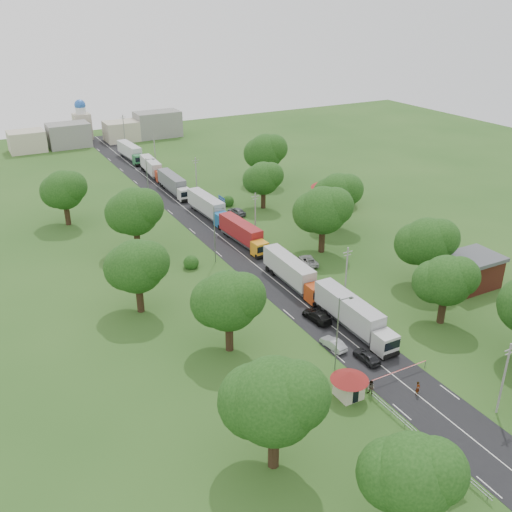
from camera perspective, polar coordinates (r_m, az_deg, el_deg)
ground at (r=88.68m, az=3.25°, el=-3.54°), size 260.00×260.00×0.00m
road at (r=104.46m, az=-2.47°, el=1.04°), size 8.00×200.00×0.04m
boom_barrier at (r=70.67m, az=13.11°, el=-11.54°), size 9.22×0.35×1.18m
guard_booth at (r=66.76m, az=9.32°, el=-12.24°), size 4.40×4.40×3.45m
kiosk at (r=59.46m, az=18.68°, el=-20.15°), size 2.30×2.30×2.41m
guard_rail at (r=63.76m, az=16.51°, el=-17.67°), size 0.10×17.00×1.70m
info_sign at (r=118.06m, az=-3.44°, el=5.43°), size 0.12×3.10×4.10m
pole_0 at (r=67.61m, az=23.54°, el=-11.10°), size 1.60×0.24×9.00m
pole_1 at (r=84.27m, az=9.00°, el=-1.84°), size 1.60×0.24×9.00m
pole_2 at (r=105.83m, az=-0.07°, el=4.12°), size 1.60×0.24×9.00m
pole_3 at (r=129.88m, az=-6.00°, el=7.93°), size 1.60×0.24×9.00m
pole_4 at (r=155.25m, az=-10.10°, el=10.48°), size 1.60×0.24×9.00m
pole_5 at (r=181.40m, az=-13.07°, el=12.27°), size 1.60×0.24×9.00m
lamp_0 at (r=69.04m, az=8.25°, el=-7.38°), size 2.03×0.22×10.00m
lamp_1 at (r=96.05m, az=-4.08°, el=2.40°), size 2.03×0.22×10.00m
lamp_2 at (r=127.02m, az=-10.75°, el=7.65°), size 2.03×0.22×10.00m
tree_2 at (r=81.64m, az=18.45°, el=-2.30°), size 8.00×8.00×10.10m
tree_3 at (r=91.60m, az=16.71°, el=1.36°), size 8.80×8.80×11.07m
tree_4 at (r=99.82m, az=6.69°, el=4.59°), size 9.60×9.60×12.05m
tree_5 at (r=111.14m, az=8.18°, el=6.28°), size 8.80×8.80×11.07m
tree_6 at (r=121.29m, az=0.71°, el=7.79°), size 8.00×8.00×10.10m
tree_7 at (r=137.81m, az=0.95°, el=10.41°), size 9.60×9.60×12.05m
tree_8 at (r=50.98m, az=15.28°, el=-20.30°), size 8.00×8.00×10.10m
tree_9 at (r=54.29m, az=1.74°, el=-14.19°), size 9.60×9.60×12.05m
tree_10 at (r=71.30m, az=-2.83°, el=-4.45°), size 8.80×8.80×11.07m
tree_11 at (r=81.72m, az=-11.87°, el=-0.98°), size 8.80×8.80×11.07m
tree_12 at (r=100.80m, az=-12.09°, el=4.40°), size 9.60×9.60×12.05m
tree_13 at (r=117.95m, az=-18.70°, el=6.30°), size 8.80×8.80×11.07m
house_brick at (r=95.07m, az=20.70°, el=-1.39°), size 8.60×6.60×5.20m
house_cream at (r=125.83m, az=7.88°, el=6.78°), size 10.08×10.08×5.80m
distant_town at (r=185.21m, az=-14.94°, el=11.95°), size 52.00×8.00×8.00m
church at (r=191.50m, az=-17.00°, el=12.70°), size 5.00×5.00×12.30m
truck_0 at (r=78.92m, az=9.69°, el=-5.80°), size 2.73×15.74×4.37m
truck_1 at (r=89.60m, az=3.65°, el=-1.63°), size 2.84×15.19×4.21m
truck_2 at (r=104.21m, az=-1.30°, el=2.28°), size 3.24×14.69×4.06m
truck_3 at (r=117.78m, az=-4.81°, el=4.96°), size 3.15×15.41×4.26m
truck_4 at (r=133.39m, az=-8.25°, el=7.15°), size 2.60×15.02×4.17m
truck_5 at (r=147.75m, az=-10.33°, el=8.71°), size 3.15×14.50×4.01m
truck_6 at (r=163.52m, az=-12.41°, el=10.13°), size 3.39×15.40×4.25m
car_lane_front at (r=73.70m, az=11.02°, el=-9.83°), size 1.79×4.13×1.39m
car_lane_mid at (r=75.45m, az=7.75°, el=-8.70°), size 1.79×4.17×1.34m
car_lane_rear at (r=81.06m, az=6.11°, el=-5.98°), size 2.52×5.25×1.47m
car_verge_near at (r=97.26m, az=5.24°, el=-0.47°), size 3.36×5.39×1.39m
car_verge_far at (r=118.96m, az=-1.95°, el=4.49°), size 2.69×4.95×1.60m
pedestrian_near at (r=69.51m, az=15.88°, el=-12.63°), size 0.72×0.57×1.71m
pedestrian_booth at (r=68.15m, az=11.42°, el=-12.84°), size 0.96×1.09×1.91m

